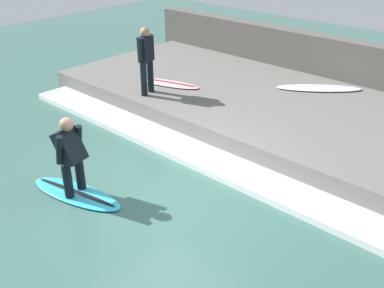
{
  "coord_description": "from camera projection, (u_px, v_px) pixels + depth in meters",
  "views": [
    {
      "loc": [
        -4.52,
        -4.65,
        4.32
      ],
      "look_at": [
        0.64,
        0.0,
        0.7
      ],
      "focal_mm": 42.0,
      "sensor_mm": 36.0,
      "label": 1
    }
  ],
  "objects": [
    {
      "name": "ground_plane",
      "position": [
        167.0,
        193.0,
        7.74
      ],
      "size": [
        28.0,
        28.0,
        0.0
      ],
      "primitive_type": "plane",
      "color": "#386056"
    },
    {
      "name": "concrete_ledge",
      "position": [
        287.0,
        114.0,
        10.17
      ],
      "size": [
        4.4,
        11.64,
        0.46
      ],
      "primitive_type": "cube",
      "color": "#66635E",
      "rests_on": "ground_plane"
    },
    {
      "name": "back_wall",
      "position": [
        339.0,
        67.0,
        11.55
      ],
      "size": [
        0.5,
        12.23,
        1.47
      ],
      "primitive_type": "cube",
      "color": "#544F49",
      "rests_on": "ground_plane"
    },
    {
      "name": "wave_foam_crest",
      "position": [
        214.0,
        162.0,
        8.54
      ],
      "size": [
        0.79,
        11.06,
        0.12
      ],
      "primitive_type": "cube",
      "color": "white",
      "rests_on": "ground_plane"
    },
    {
      "name": "surfboard_riding",
      "position": [
        76.0,
        193.0,
        7.66
      ],
      "size": [
        0.94,
        1.93,
        0.07
      ],
      "color": "#2DADD1",
      "rests_on": "ground_plane"
    },
    {
      "name": "surfer_riding",
      "position": [
        70.0,
        153.0,
        7.29
      ],
      "size": [
        0.53,
        0.52,
        1.38
      ],
      "color": "black",
      "rests_on": "surfboard_riding"
    },
    {
      "name": "surfer_waiting_near",
      "position": [
        146.0,
        57.0,
        10.25
      ],
      "size": [
        0.51,
        0.31,
        1.56
      ],
      "color": "black",
      "rests_on": "concrete_ledge"
    },
    {
      "name": "surfboard_waiting_near",
      "position": [
        169.0,
        83.0,
        11.18
      ],
      "size": [
        0.89,
        1.68,
        0.07
      ],
      "color": "beige",
      "rests_on": "concrete_ledge"
    },
    {
      "name": "surfboard_spare",
      "position": [
        319.0,
        88.0,
        10.89
      ],
      "size": [
        1.66,
        1.91,
        0.06
      ],
      "color": "silver",
      "rests_on": "concrete_ledge"
    }
  ]
}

